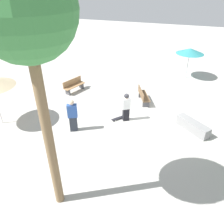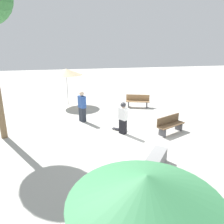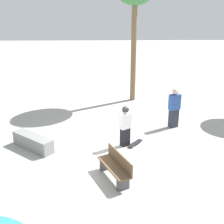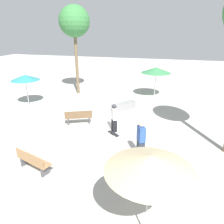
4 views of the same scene
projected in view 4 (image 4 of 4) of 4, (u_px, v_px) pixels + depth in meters
The scene contains 11 objects.
ground_plane at pixel (110, 123), 13.17m from camera, with size 60.00×60.00×0.00m, color #B2AFA8.
skater_main at pixel (114, 117), 11.85m from camera, with size 0.48×0.43×1.58m.
skateboard at pixel (113, 133), 11.76m from camera, with size 0.65×0.75×0.07m.
concrete_ledge at pixel (124, 106), 15.19m from camera, with size 1.70×1.51×0.53m.
bench_near at pixel (33, 161), 8.68m from camera, with size 0.93×1.66×0.85m.
bench_far at pixel (79, 117), 12.93m from camera, with size 1.05×1.64×0.85m.
shade_umbrella_teal at pixel (25, 78), 15.59m from camera, with size 2.00×2.00×2.25m.
shade_umbrella_tan at pixel (150, 163), 5.25m from camera, with size 2.27×2.27×2.55m.
shade_umbrella_green at pixel (156, 70), 17.34m from camera, with size 2.36×2.36×2.45m.
palm_tree_far_back at pixel (74, 22), 17.15m from camera, with size 2.46×2.46×7.08m.
bystander_watching at pixel (141, 139), 9.44m from camera, with size 0.54×0.44×1.73m.
Camera 4 is at (-11.61, -3.19, 5.39)m, focal length 35.00 mm.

